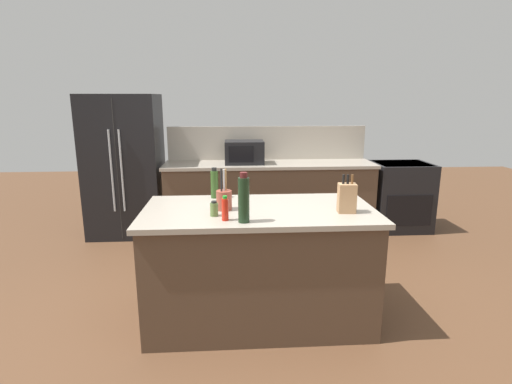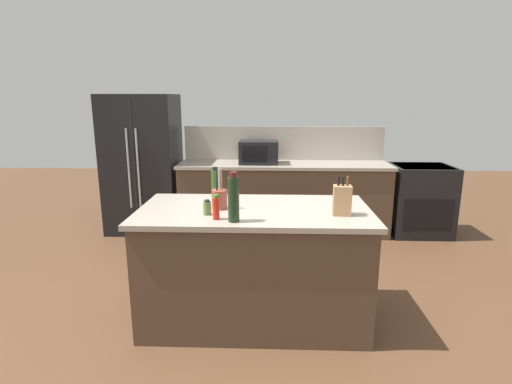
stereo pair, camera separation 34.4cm
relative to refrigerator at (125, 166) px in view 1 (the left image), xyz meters
The scene contains 13 objects.
ground_plane 2.90m from the refrigerator, 54.67° to the right, with size 14.00×14.00×0.00m, color brown.
back_counter_run 1.95m from the refrigerator, ahead, with size 2.77×0.66×0.94m.
wall_backsplash 1.93m from the refrigerator, ahead, with size 2.73×0.03×0.46m, color #B2A899.
kitchen_island 2.79m from the refrigerator, 54.67° to the right, with size 1.81×0.93×0.94m.
refrigerator is the anchor object (origin of this frame).
range_oven 3.73m from the refrigerator, ahead, with size 0.76×0.65×0.92m.
microwave 1.57m from the refrigerator, ahead, with size 0.50×0.39×0.30m.
knife_block 3.29m from the refrigerator, 46.85° to the right, with size 0.14×0.11×0.29m.
utensil_crock 2.62m from the refrigerator, 59.64° to the right, with size 0.12×0.12×0.32m.
hot_sauce_bottle 2.87m from the refrigerator, 62.26° to the right, with size 0.05×0.05×0.18m.
wine_bottle 2.98m from the refrigerator, 60.46° to the right, with size 0.08×0.08×0.35m.
olive_oil_bottle 2.26m from the refrigerator, 56.61° to the right, with size 0.07×0.07×0.26m.
spice_jar_oregano 2.73m from the refrigerator, 62.66° to the right, with size 0.06×0.06×0.11m.
Camera 1 is at (-0.22, -2.99, 1.79)m, focal length 28.00 mm.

